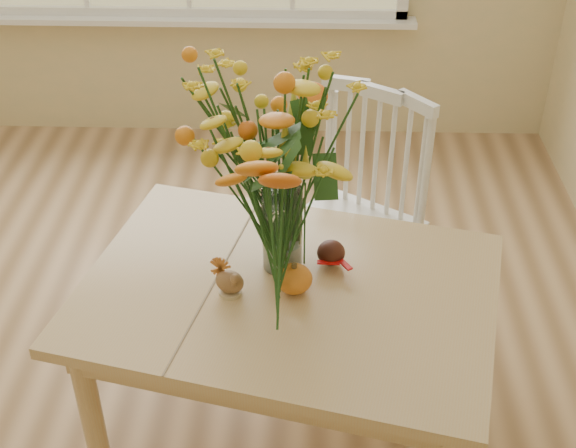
{
  "coord_description": "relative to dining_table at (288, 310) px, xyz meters",
  "views": [
    {
      "loc": [
        0.65,
        -1.8,
        2.16
      ],
      "look_at": [
        0.59,
        0.02,
        0.88
      ],
      "focal_mm": 48.0,
      "sensor_mm": 36.0,
      "label": 1
    }
  ],
  "objects": [
    {
      "name": "pumpkin",
      "position": [
        0.02,
        -0.02,
        0.13
      ],
      "size": [
        0.11,
        0.11,
        0.09
      ],
      "primitive_type": "ellipsoid",
      "color": "#C67017",
      "rests_on": "dining_table"
    },
    {
      "name": "windsor_chair",
      "position": [
        0.25,
        0.62,
        -0.03
      ],
      "size": [
        0.62,
        0.61,
        0.98
      ],
      "rotation": [
        0.0,
        0.0,
        -0.57
      ],
      "color": "white",
      "rests_on": "floor"
    },
    {
      "name": "floor",
      "position": [
        -0.59,
        -0.0,
        -0.58
      ],
      "size": [
        4.0,
        4.5,
        0.01
      ],
      "primitive_type": "cube",
      "color": "olive",
      "rests_on": "ground"
    },
    {
      "name": "dining_table",
      "position": [
        0.0,
        0.0,
        0.0
      ],
      "size": [
        1.41,
        1.15,
        0.66
      ],
      "rotation": [
        0.0,
        0.0,
        -0.23
      ],
      "color": "tan",
      "rests_on": "floor"
    },
    {
      "name": "turkey_figurine",
      "position": [
        -0.17,
        -0.03,
        0.14
      ],
      "size": [
        0.11,
        0.09,
        0.11
      ],
      "rotation": [
        0.0,
        0.0,
        -0.35
      ],
      "color": "#CCB78C",
      "rests_on": "dining_table"
    },
    {
      "name": "flower_vase",
      "position": [
        -0.02,
        0.11,
        0.51
      ],
      "size": [
        0.58,
        0.58,
        0.69
      ],
      "color": "white",
      "rests_on": "dining_table"
    },
    {
      "name": "dark_gourd",
      "position": [
        0.13,
        0.12,
        0.13
      ],
      "size": [
        0.13,
        0.12,
        0.08
      ],
      "color": "#38160F",
      "rests_on": "dining_table"
    }
  ]
}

